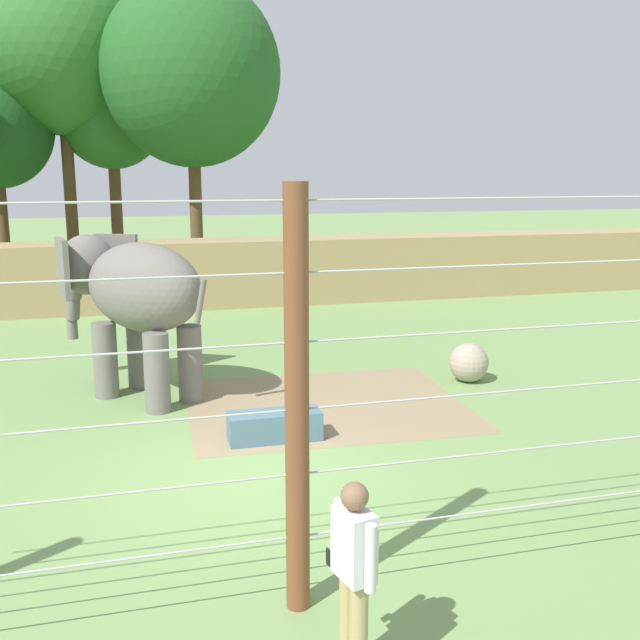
{
  "coord_description": "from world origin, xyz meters",
  "views": [
    {
      "loc": [
        -1.52,
        -9.02,
        3.99
      ],
      "look_at": [
        1.84,
        3.3,
        1.4
      ],
      "focal_mm": 41.06,
      "sensor_mm": 36.0,
      "label": 1
    }
  ],
  "objects_px": {
    "enrichment_ball": "(469,362)",
    "zookeeper": "(354,572)",
    "feed_trough": "(275,426)",
    "elephant": "(133,293)"
  },
  "relations": [
    {
      "from": "feed_trough",
      "to": "enrichment_ball",
      "type": "bearing_deg",
      "value": 26.29
    },
    {
      "from": "feed_trough",
      "to": "zookeeper",
      "type": "bearing_deg",
      "value": -95.07
    },
    {
      "from": "zookeeper",
      "to": "feed_trough",
      "type": "xyz_separation_m",
      "value": [
        0.48,
        5.37,
        -0.71
      ]
    },
    {
      "from": "feed_trough",
      "to": "elephant",
      "type": "bearing_deg",
      "value": 124.35
    },
    {
      "from": "enrichment_ball",
      "to": "zookeeper",
      "type": "height_order",
      "value": "zookeeper"
    },
    {
      "from": "elephant",
      "to": "zookeeper",
      "type": "bearing_deg",
      "value": -79.89
    },
    {
      "from": "elephant",
      "to": "zookeeper",
      "type": "distance_m",
      "value": 8.4
    },
    {
      "from": "zookeeper",
      "to": "feed_trough",
      "type": "height_order",
      "value": "zookeeper"
    },
    {
      "from": "elephant",
      "to": "enrichment_ball",
      "type": "relative_size",
      "value": 4.46
    },
    {
      "from": "zookeeper",
      "to": "enrichment_ball",
      "type": "bearing_deg",
      "value": 57.63
    }
  ]
}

